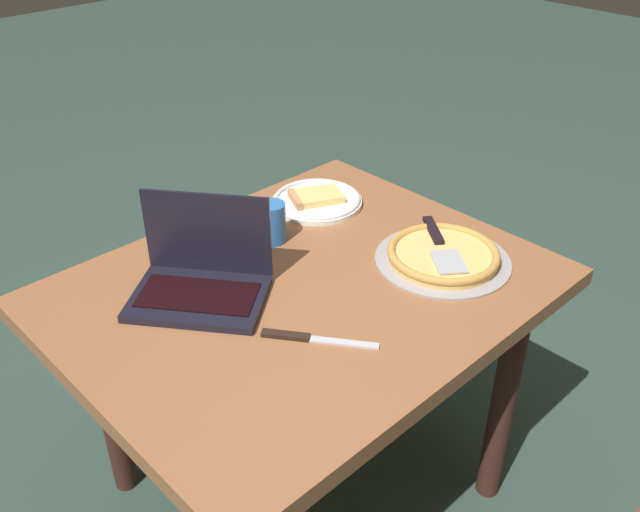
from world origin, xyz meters
TOP-DOWN VIEW (x-y plane):
  - ground_plane at (0.00, 0.00)m, footprint 12.00×12.00m
  - dining_table at (0.00, 0.00)m, footprint 1.09×0.88m
  - laptop at (-0.19, 0.13)m, footprint 0.35×0.36m
  - pizza_plate at (0.29, 0.26)m, footprint 0.25×0.25m
  - pizza_tray at (0.31, -0.16)m, footprint 0.33×0.33m
  - table_knife at (-0.13, -0.16)m, footprint 0.16×0.21m
  - drink_cup at (0.08, 0.20)m, footprint 0.07×0.07m

SIDE VIEW (x-z plane):
  - ground_plane at x=0.00m, z-range 0.00..0.00m
  - dining_table at x=0.00m, z-range 0.26..0.96m
  - table_knife at x=-0.13m, z-range 0.70..0.71m
  - pizza_plate at x=0.29m, z-range 0.70..0.73m
  - pizza_tray at x=0.31m, z-range 0.70..0.74m
  - laptop at x=-0.19m, z-range 0.64..0.86m
  - drink_cup at x=0.08m, z-range 0.70..0.81m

